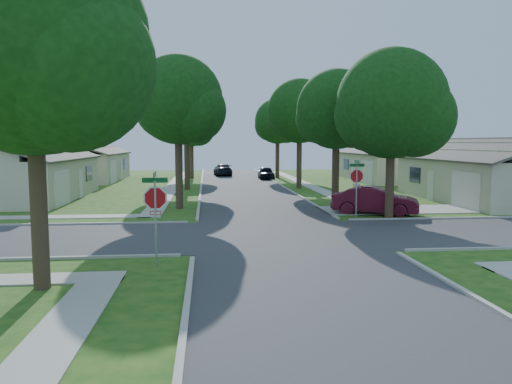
{
  "coord_description": "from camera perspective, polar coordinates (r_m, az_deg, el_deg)",
  "views": [
    {
      "loc": [
        -3.07,
        -20.56,
        3.91
      ],
      "look_at": [
        -0.8,
        2.41,
        1.6
      ],
      "focal_mm": 35.0,
      "sensor_mm": 36.0,
      "label": 1
    }
  ],
  "objects": [
    {
      "name": "ground",
      "position": [
        21.15,
        2.81,
        -4.95
      ],
      "size": [
        100.0,
        100.0,
        0.0
      ],
      "primitive_type": "plane",
      "color": "#1C4C14",
      "rests_on": "ground"
    },
    {
      "name": "road_ns",
      "position": [
        21.15,
        2.81,
        -4.93
      ],
      "size": [
        7.0,
        100.0,
        0.02
      ],
      "primitive_type": "cube",
      "color": "#333335",
      "rests_on": "ground"
    },
    {
      "name": "sidewalk_ne",
      "position": [
        47.61,
        5.48,
        1.0
      ],
      "size": [
        1.2,
        40.0,
        0.04
      ],
      "primitive_type": "cube",
      "color": "#9E9B91",
      "rests_on": "ground"
    },
    {
      "name": "sidewalk_nw",
      "position": [
        46.82,
        -9.34,
        0.87
      ],
      "size": [
        1.2,
        40.0,
        0.04
      ],
      "primitive_type": "cube",
      "color": "#9E9B91",
      "rests_on": "ground"
    },
    {
      "name": "driveway",
      "position": [
        30.01,
        15.86,
        -1.94
      ],
      "size": [
        8.8,
        3.6,
        0.05
      ],
      "primitive_type": "cube",
      "color": "#9E9B91",
      "rests_on": "ground"
    },
    {
      "name": "stop_sign_sw",
      "position": [
        16.05,
        -11.43,
        -1.12
      ],
      "size": [
        1.05,
        0.8,
        2.98
      ],
      "color": "gray",
      "rests_on": "ground"
    },
    {
      "name": "stop_sign_ne",
      "position": [
        26.49,
        11.43,
        1.53
      ],
      "size": [
        1.05,
        0.8,
        2.98
      ],
      "color": "gray",
      "rests_on": "ground"
    },
    {
      "name": "tree_e_near",
      "position": [
        30.63,
        9.27,
        8.88
      ],
      "size": [
        4.97,
        4.8,
        8.28
      ],
      "color": "#38281C",
      "rests_on": "ground"
    },
    {
      "name": "tree_e_mid",
      "position": [
        42.36,
        5.07,
        8.86
      ],
      "size": [
        5.59,
        5.4,
        9.21
      ],
      "color": "#38281C",
      "rests_on": "ground"
    },
    {
      "name": "tree_e_far",
      "position": [
        55.16,
        2.54,
        7.86
      ],
      "size": [
        5.17,
        5.0,
        8.72
      ],
      "color": "#38281C",
      "rests_on": "ground"
    },
    {
      "name": "tree_w_near",
      "position": [
        29.69,
        -8.8,
        9.91
      ],
      "size": [
        5.38,
        5.2,
        8.97
      ],
      "color": "#38281C",
      "rests_on": "ground"
    },
    {
      "name": "tree_w_mid",
      "position": [
        41.67,
        -7.89,
        9.21
      ],
      "size": [
        5.8,
        5.6,
        9.56
      ],
      "color": "#38281C",
      "rests_on": "ground"
    },
    {
      "name": "tree_w_far",
      "position": [
        54.61,
        -7.36,
        7.34
      ],
      "size": [
        4.76,
        4.6,
        8.04
      ],
      "color": "#38281C",
      "rests_on": "ground"
    },
    {
      "name": "tree_sw_corner",
      "position": [
        14.44,
        -23.97,
        14.61
      ],
      "size": [
        6.21,
        6.0,
        9.55
      ],
      "color": "#38281C",
      "rests_on": "ground"
    },
    {
      "name": "tree_ne_corner",
      "position": [
        26.55,
        15.37,
        9.15
      ],
      "size": [
        5.8,
        5.6,
        8.66
      ],
      "color": "#38281C",
      "rests_on": "ground"
    },
    {
      "name": "house_ne_near",
      "position": [
        36.94,
        25.44,
        1.44
      ],
      "size": [
        8.42,
        13.6,
        4.23
      ],
      "color": "#B3A98D",
      "rests_on": "ground"
    },
    {
      "name": "house_ne_far",
      "position": [
        53.15,
        15.4,
        2.93
      ],
      "size": [
        8.42,
        13.6,
        4.23
      ],
      "color": "#B3A98D",
      "rests_on": "ground"
    },
    {
      "name": "house_nw_near",
      "position": [
        37.9,
        -25.57,
        1.53
      ],
      "size": [
        8.42,
        13.6,
        4.23
      ],
      "color": "#B3A98D",
      "rests_on": "ground"
    },
    {
      "name": "house_nw_far",
      "position": [
        54.17,
        -19.46,
        2.86
      ],
      "size": [
        8.42,
        13.6,
        4.23
      ],
      "color": "#B3A98D",
      "rests_on": "ground"
    },
    {
      "name": "car_driveway",
      "position": [
        27.77,
        13.46,
        -0.96
      ],
      "size": [
        4.84,
        3.35,
        1.51
      ],
      "primitive_type": "imported",
      "rotation": [
        0.0,
        0.0,
        1.15
      ],
      "color": "#4E1021",
      "rests_on": "ground"
    },
    {
      "name": "car_curb_east",
      "position": [
        53.02,
        1.16,
        2.2
      ],
      "size": [
        1.61,
        3.88,
        1.32
      ],
      "primitive_type": "imported",
      "rotation": [
        0.0,
        0.0,
        -0.01
      ],
      "color": "black",
      "rests_on": "ground"
    },
    {
      "name": "car_curb_west",
      "position": [
        58.66,
        -3.81,
        2.55
      ],
      "size": [
        2.22,
        4.83,
        1.37
      ],
      "primitive_type": "imported",
      "rotation": [
        0.0,
        0.0,
        3.21
      ],
      "color": "black",
      "rests_on": "ground"
    }
  ]
}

